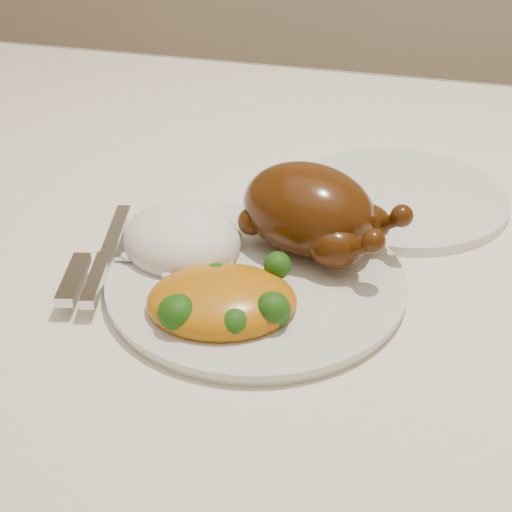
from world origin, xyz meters
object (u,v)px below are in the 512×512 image
(roast_chicken, at_px, (311,211))
(side_plate, at_px, (398,196))
(dining_table, at_px, (219,306))
(dinner_plate, at_px, (256,281))

(roast_chicken, bearing_deg, side_plate, 83.79)
(side_plate, bearing_deg, roast_chicken, -116.60)
(dining_table, relative_size, side_plate, 7.05)
(side_plate, bearing_deg, dining_table, -149.65)
(dinner_plate, distance_m, side_plate, 0.22)
(dinner_plate, bearing_deg, roast_chicken, 58.52)
(dinner_plate, xyz_separation_m, side_plate, (0.10, 0.19, -0.00))
(dining_table, bearing_deg, side_plate, 30.35)
(roast_chicken, bearing_deg, dinner_plate, -101.08)
(dining_table, distance_m, dinner_plate, 0.16)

